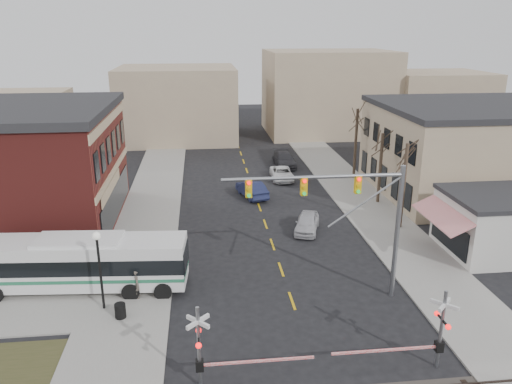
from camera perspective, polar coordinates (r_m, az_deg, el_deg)
ground at (r=28.15m, az=4.88°, el=-14.36°), size 160.00×160.00×0.00m
sidewalk_west at (r=45.98m, az=-11.74°, el=-1.27°), size 5.00×60.00×0.12m
sidewalk_east at (r=47.98m, az=11.45°, el=-0.42°), size 5.00×60.00×0.12m
tan_building at (r=52.06m, az=25.02°, el=4.49°), size 20.30×15.30×8.50m
awning_shop at (r=38.96m, az=26.59°, el=-3.21°), size 9.74×6.20×4.30m
tree_east_a at (r=40.16m, az=16.51°, el=0.64°), size 0.28×0.28×6.75m
tree_east_b at (r=45.67m, az=14.01°, el=2.66°), size 0.28×0.28×6.30m
tree_east_c at (r=52.96m, az=11.32°, el=5.47°), size 0.28×0.28×7.20m
transit_bus at (r=31.83m, az=-19.37°, el=-7.59°), size 12.70×3.71×3.22m
traffic_signal_mast at (r=28.10m, az=10.87°, el=-1.61°), size 10.10×0.30×8.00m
rr_crossing_west at (r=22.71m, az=-5.41°, el=-17.30°), size 5.60×1.36×4.00m
rr_crossing_east at (r=25.00m, az=19.49°, el=-14.73°), size 5.60×1.36×4.00m
street_lamp at (r=28.60m, az=-17.56°, el=-6.88°), size 0.44×0.44×4.64m
trash_bin at (r=28.79m, az=-15.25°, el=-12.96°), size 0.60×0.60×0.82m
car_a at (r=39.07m, az=5.85°, el=-3.52°), size 2.89×4.45×1.41m
car_b at (r=46.69m, az=-0.49°, el=0.34°), size 2.86×4.90×1.53m
car_c at (r=52.13m, az=2.98°, el=2.10°), size 2.17×4.64×1.28m
car_d at (r=57.32m, az=3.25°, el=3.73°), size 2.23×5.33×1.54m
pedestrian_near at (r=30.23m, az=-13.39°, el=-10.16°), size 0.47×0.68×1.77m
pedestrian_far at (r=33.56m, az=-16.16°, el=-7.50°), size 0.89×1.00×1.69m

